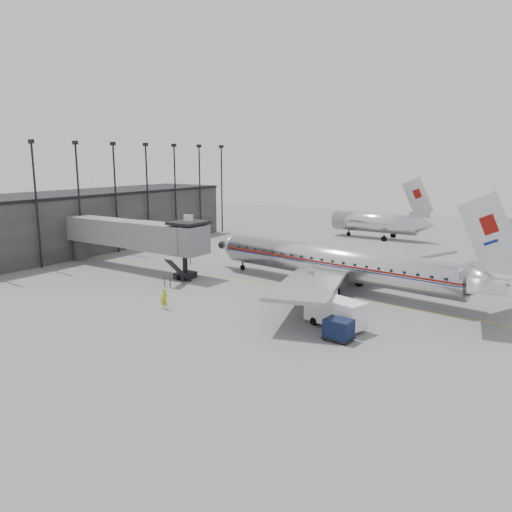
{
  "coord_description": "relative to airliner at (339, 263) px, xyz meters",
  "views": [
    {
      "loc": [
        27.06,
        -36.75,
        13.27
      ],
      "look_at": [
        -0.94,
        5.19,
        3.2
      ],
      "focal_mm": 35.0,
      "sensor_mm": 36.0,
      "label": 1
    }
  ],
  "objects": [
    {
      "name": "baggage_cart_navy",
      "position": [
        6.14,
        -13.42,
        -1.81
      ],
      "size": [
        2.16,
        1.7,
        1.62
      ],
      "rotation": [
        0.0,
        0.0,
        -0.07
      ],
      "color": "black",
      "rests_on": "ground"
    },
    {
      "name": "ground",
      "position": [
        -6.66,
        -8.92,
        -2.67
      ],
      "size": [
        160.0,
        160.0,
        0.0
      ],
      "primitive_type": "plane",
      "color": "slate",
      "rests_on": "ground"
    },
    {
      "name": "baggage_cart_white",
      "position": [
        1.63,
        -7.18,
        -1.66
      ],
      "size": [
        2.53,
        2.0,
        1.89
      ],
      "rotation": [
        0.0,
        0.0,
        -0.07
      ],
      "color": "silver",
      "rests_on": "ground"
    },
    {
      "name": "apron_line",
      "position": [
        -3.66,
        -2.92,
        -2.66
      ],
      "size": [
        60.0,
        0.15,
        0.01
      ],
      "primitive_type": "cube",
      "rotation": [
        0.0,
        0.0,
        1.57
      ],
      "color": "gold",
      "rests_on": "ground"
    },
    {
      "name": "airliner",
      "position": [
        0.0,
        0.0,
        0.0
      ],
      "size": [
        33.48,
        30.86,
        10.61
      ],
      "rotation": [
        0.0,
        0.0,
        -0.12
      ],
      "color": "silver",
      "rests_on": "ground"
    },
    {
      "name": "jet_bridge",
      "position": [
        -23.33,
        -5.25,
        1.51
      ],
      "size": [
        21.0,
        6.2,
        7.1
      ],
      "color": "slate",
      "rests_on": "ground"
    },
    {
      "name": "ramp_worker",
      "position": [
        -9.89,
        -14.92,
        -1.75
      ],
      "size": [
        0.77,
        0.61,
        1.84
      ],
      "primitive_type": "imported",
      "rotation": [
        0.0,
        0.0,
        0.29
      ],
      "color": "#A8C216",
      "rests_on": "ground"
    },
    {
      "name": "floodlight_masts",
      "position": [
        -34.16,
        4.08,
        5.7
      ],
      "size": [
        0.9,
        42.25,
        15.25
      ],
      "color": "black",
      "rests_on": "ground"
    },
    {
      "name": "service_van",
      "position": [
        4.74,
        -10.9,
        -1.43
      ],
      "size": [
        5.33,
        3.21,
        2.35
      ],
      "rotation": [
        0.0,
        0.0,
        -0.28
      ],
      "color": "white",
      "rests_on": "ground"
    },
    {
      "name": "terminal",
      "position": [
        -40.66,
        1.08,
        1.33
      ],
      "size": [
        12.0,
        46.0,
        8.0
      ],
      "primitive_type": "cube",
      "color": "#34312F",
      "rests_on": "ground"
    },
    {
      "name": "distant_aircraft_near",
      "position": [
        -8.46,
        33.08,
        0.07
      ],
      "size": [
        16.39,
        3.2,
        10.26
      ],
      "color": "silver",
      "rests_on": "ground"
    }
  ]
}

